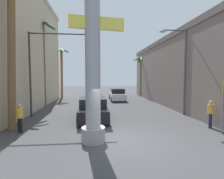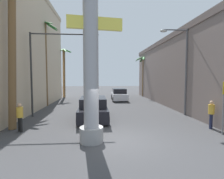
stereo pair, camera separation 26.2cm
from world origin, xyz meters
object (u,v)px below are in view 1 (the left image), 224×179
Objects in this scene: car_far at (117,95)px; palm_tree_mid_left at (43,55)px; palm_tree_far_right at (141,71)px; crossing_sign at (223,100)px; pedestrian_curb_left at (20,116)px; street_lamp at (181,63)px; palm_tree_near_left at (9,33)px; palm_tree_far_left at (61,67)px; car_lead at (93,108)px; pedestrian_by_sign at (211,112)px; traffic_light_mast at (50,58)px; neon_sign_pole at (93,36)px.

car_far is 10.29m from palm_tree_mid_left.
car_far is at bearing -134.47° from palm_tree_far_right.
palm_tree_far_right reaches higher than crossing_sign.
crossing_sign is at bearing -6.48° from pedestrian_curb_left.
street_lamp is at bearing -67.45° from car_far.
palm_tree_near_left reaches higher than palm_tree_far_left.
pedestrian_by_sign is at bearing -23.68° from car_lead.
palm_tree_mid_left is (-12.14, 10.29, 3.53)m from crossing_sign.
traffic_light_mast is at bearing -82.75° from palm_tree_far_left.
neon_sign_pole is 6.34× the size of pedestrian_by_sign.
neon_sign_pole reaches higher than crossing_sign.
palm_tree_far_left is at bearing 93.08° from pedestrian_curb_left.
palm_tree_far_left is at bearing 131.63° from street_lamp.
crossing_sign is 1.76× the size of pedestrian_curb_left.
palm_tree_near_left is at bearing 175.24° from pedestrian_by_sign.
palm_tree_mid_left is (-0.53, 8.23, -0.15)m from palm_tree_near_left.
pedestrian_by_sign is at bearing 85.69° from crossing_sign.
palm_tree_near_left is at bearing -126.04° from palm_tree_far_right.
traffic_light_mast is (-10.12, 5.10, 2.64)m from crossing_sign.
traffic_light_mast is 0.72× the size of palm_tree_mid_left.
car_far is (-3.86, 14.27, -1.10)m from crossing_sign.
palm_tree_far_left reaches higher than car_far.
pedestrian_by_sign is at bearing -36.99° from palm_tree_mid_left.
pedestrian_by_sign is (11.69, -0.97, -4.55)m from palm_tree_near_left.
palm_tree_near_left is at bearing -86.31° from palm_tree_mid_left.
street_lamp is at bearing -91.99° from palm_tree_far_right.
car_lead is (3.18, -0.93, -3.74)m from traffic_light_mast.
traffic_light_mast is 11.51m from pedestrian_by_sign.
car_far is at bearing 78.61° from neon_sign_pole.
neon_sign_pole is 6.29m from car_lead.
crossing_sign is at bearing -94.31° from pedestrian_by_sign.
street_lamp is 5.36m from crossing_sign.
palm_tree_far_right reaches higher than traffic_light_mast.
palm_tree_far_right is (12.15, 16.70, -1.42)m from palm_tree_near_left.
neon_sign_pole is at bearing -60.06° from traffic_light_mast.
traffic_light_mast is 1.00× the size of palm_tree_far_right.
palm_tree_mid_left is (-12.20, 5.45, 1.22)m from street_lamp.
palm_tree_far_left is at bearing 97.25° from traffic_light_mast.
palm_tree_near_left is (-4.76, 2.63, 0.64)m from neon_sign_pole.
palm_tree_mid_left reaches higher than traffic_light_mast.
palm_tree_far_right reaches higher than car_lead.
palm_tree_far_left is at bearing 104.74° from neon_sign_pole.
car_lead is 4.90m from pedestrian_curb_left.
palm_tree_near_left is (-1.49, -3.04, 1.04)m from traffic_light_mast.
traffic_light_mast reaches higher than pedestrian_curb_left.
pedestrian_curb_left is (-7.01, -13.04, 0.20)m from car_far.
traffic_light_mast is 17.33m from palm_tree_far_right.
palm_tree_near_left reaches higher than palm_tree_mid_left.
palm_tree_near_left is 1.06× the size of palm_tree_mid_left.
palm_tree_far_left is at bearing 90.60° from palm_tree_near_left.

